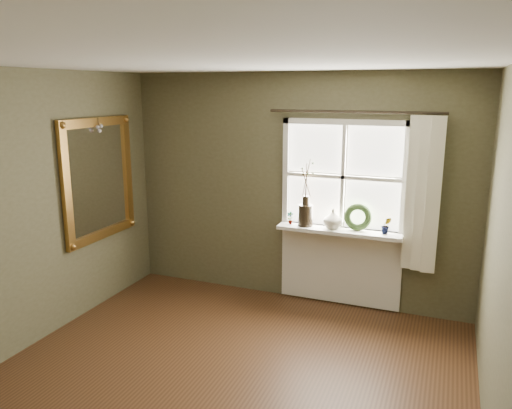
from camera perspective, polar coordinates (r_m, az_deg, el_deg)
The scene contains 14 objects.
floor at distance 4.24m, azimuth -5.60°, elevation -21.67°, with size 4.50×4.50×0.00m, color #422714.
ceiling at distance 3.49m, azimuth -6.59°, elevation 16.07°, with size 4.50×4.50×0.00m, color silver.
wall_back at distance 5.73m, azimuth 4.62°, elevation 1.85°, with size 4.00×0.10×2.60m, color brown.
window_frame at distance 5.50m, azimuth 9.93°, elevation 3.12°, with size 1.36×0.06×1.24m.
window_sill at distance 5.52m, azimuth 9.46°, elevation -2.99°, with size 1.36×0.26×0.04m, color white.
window_apron at distance 5.76m, azimuth 9.53°, elevation -6.91°, with size 1.36×0.04×0.88m, color white.
dark_jug at distance 5.57m, azimuth 5.68°, elevation -1.23°, with size 0.16×0.16×0.24m, color black.
cream_vase at distance 5.50m, azimuth 8.79°, elevation -1.63°, with size 0.21×0.21×0.22m, color beige.
wreath at distance 5.49m, azimuth 11.54°, elevation -1.74°, with size 0.30×0.30×0.07m, color #283E1B.
potted_plant_left at distance 5.64m, azimuth 3.93°, elevation -1.53°, with size 0.08×0.05×0.15m, color #283E1B.
potted_plant_right at distance 5.42m, azimuth 14.67°, elevation -2.33°, with size 0.10×0.08×0.18m, color #283E1B.
curtain at distance 5.32m, azimuth 18.54°, elevation 1.04°, with size 0.36×0.12×1.59m, color white.
curtain_rod at distance 5.35m, azimuth 11.16°, elevation 10.35°, with size 0.03×0.03×1.84m, color black.
gilt_mirror at distance 5.76m, azimuth -17.51°, elevation 2.81°, with size 0.10×1.13×1.34m.
Camera 1 is at (1.63, -3.08, 2.41)m, focal length 35.00 mm.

